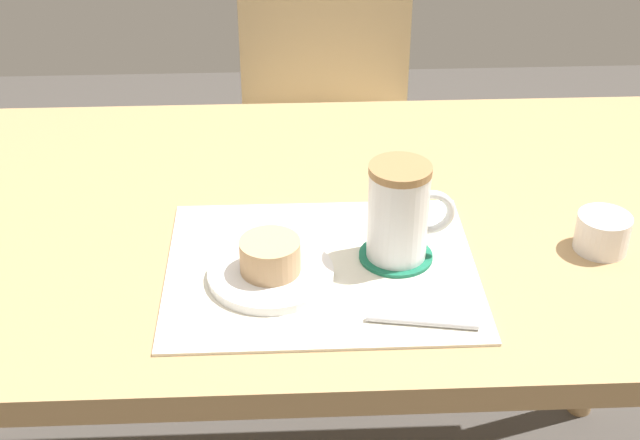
{
  "coord_description": "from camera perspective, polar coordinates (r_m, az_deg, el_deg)",
  "views": [
    {
      "loc": [
        0.01,
        -1.07,
        1.36
      ],
      "look_at": [
        0.05,
        -0.1,
        0.75
      ],
      "focal_mm": 50.0,
      "sensor_mm": 36.0,
      "label": 1
    }
  ],
  "objects": [
    {
      "name": "dining_table",
      "position": [
        1.29,
        -2.62,
        -2.28
      ],
      "size": [
        1.37,
        0.73,
        0.7
      ],
      "color": "tan",
      "rests_on": "ground_plane"
    },
    {
      "name": "wooden_chair",
      "position": [
        1.99,
        0.71,
        6.65
      ],
      "size": [
        0.45,
        0.45,
        0.9
      ],
      "rotation": [
        0.0,
        0.0,
        3.21
      ],
      "color": "#D1B27F",
      "rests_on": "ground_plane"
    },
    {
      "name": "placemat",
      "position": [
        1.13,
        0.09,
        -3.13
      ],
      "size": [
        0.39,
        0.32,
        0.0
      ],
      "primitive_type": "cube",
      "color": "silver",
      "rests_on": "dining_table"
    },
    {
      "name": "pastry_plate",
      "position": [
        1.11,
        -3.17,
        -3.46
      ],
      "size": [
        0.16,
        0.16,
        0.01
      ],
      "primitive_type": "cylinder",
      "color": "white",
      "rests_on": "placemat"
    },
    {
      "name": "pastry",
      "position": [
        1.1,
        -3.21,
        -2.3
      ],
      "size": [
        0.08,
        0.08,
        0.04
      ],
      "primitive_type": "cylinder",
      "color": "tan",
      "rests_on": "pastry_plate"
    },
    {
      "name": "coffee_coaster",
      "position": [
        1.15,
        4.87,
        -2.29
      ],
      "size": [
        0.1,
        0.1,
        0.0
      ],
      "primitive_type": "cylinder",
      "color": "#196B4C",
      "rests_on": "placemat"
    },
    {
      "name": "coffee_mug",
      "position": [
        1.12,
        5.14,
        0.56
      ],
      "size": [
        0.11,
        0.08,
        0.13
      ],
      "color": "white",
      "rests_on": "coffee_coaster"
    },
    {
      "name": "teaspoon",
      "position": [
        1.04,
        6.56,
        -6.5
      ],
      "size": [
        0.13,
        0.03,
        0.01
      ],
      "primitive_type": "cylinder",
      "rotation": [
        0.0,
        1.57,
        -0.17
      ],
      "color": "silver",
      "rests_on": "placemat"
    },
    {
      "name": "sugar_bowl",
      "position": [
        1.22,
        17.63,
        -0.77
      ],
      "size": [
        0.07,
        0.07,
        0.05
      ],
      "primitive_type": "cylinder",
      "color": "white",
      "rests_on": "dining_table"
    }
  ]
}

